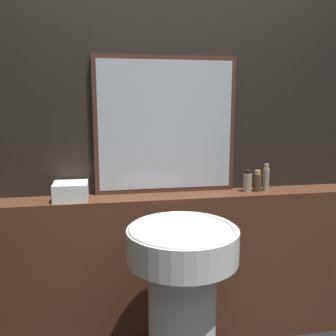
{
  "coord_description": "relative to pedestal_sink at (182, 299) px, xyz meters",
  "views": [
    {
      "loc": [
        -0.45,
        -0.75,
        1.43
      ],
      "look_at": [
        -0.1,
        1.17,
        1.08
      ],
      "focal_mm": 40.0,
      "sensor_mm": 36.0,
      "label": 1
    }
  ],
  "objects": [
    {
      "name": "vanity_counter",
      "position": [
        0.1,
        0.46,
        -0.07
      ],
      "size": [
        2.48,
        0.2,
        0.9
      ],
      "color": "#512D1E",
      "rests_on": "ground_plane"
    },
    {
      "name": "pedestal_sink",
      "position": [
        0.0,
        0.0,
        0.0
      ],
      "size": [
        0.5,
        0.5,
        0.88
      ],
      "color": "white",
      "rests_on": "ground_plane"
    },
    {
      "name": "lotion_bottle",
      "position": [
        0.61,
        0.46,
        0.45
      ],
      "size": [
        0.04,
        0.04,
        0.16
      ],
      "color": "gray",
      "rests_on": "vanity_counter"
    },
    {
      "name": "mirror",
      "position": [
        0.02,
        0.55,
        0.76
      ],
      "size": [
        0.81,
        0.03,
        0.77
      ],
      "color": "#47281E",
      "rests_on": "vanity_counter"
    },
    {
      "name": "towel_stack",
      "position": [
        -0.51,
        0.46,
        0.42
      ],
      "size": [
        0.18,
        0.17,
        0.09
      ],
      "color": "white",
      "rests_on": "vanity_counter"
    },
    {
      "name": "shampoo_bottle",
      "position": [
        0.49,
        0.46,
        0.44
      ],
      "size": [
        0.05,
        0.05,
        0.13
      ],
      "color": "gray",
      "rests_on": "vanity_counter"
    },
    {
      "name": "wall_back",
      "position": [
        0.1,
        0.6,
        0.72
      ],
      "size": [
        8.0,
        0.06,
        2.5
      ],
      "color": "black",
      "rests_on": "ground_plane"
    },
    {
      "name": "conditioner_bottle",
      "position": [
        0.55,
        0.46,
        0.43
      ],
      "size": [
        0.05,
        0.05,
        0.13
      ],
      "color": "#4C3823",
      "rests_on": "vanity_counter"
    }
  ]
}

